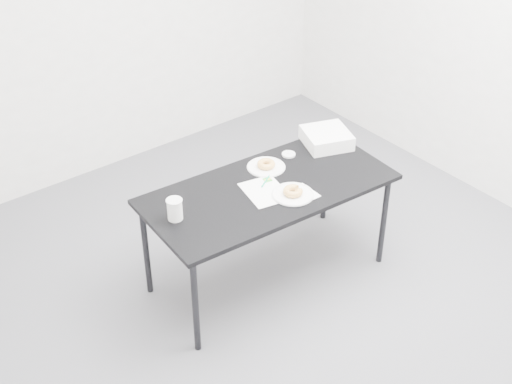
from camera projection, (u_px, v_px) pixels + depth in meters
floor at (269, 300)px, 4.35m from camera, size 4.00×4.00×0.00m
wall_right at (511, 15)px, 4.61m from camera, size 0.02×4.00×2.70m
table at (269, 194)px, 4.19m from camera, size 1.52×0.79×0.68m
scorecard at (265, 191)px, 4.12m from camera, size 0.28×0.32×0.00m
logo_patch at (267, 180)px, 4.22m from camera, size 0.05×0.05×0.00m
pen at (266, 181)px, 4.20m from camera, size 0.12×0.08×0.01m
napkin at (300, 194)px, 4.10m from camera, size 0.17×0.17×0.00m
plate_near at (293, 194)px, 4.09m from camera, size 0.24×0.24×0.01m
donut_near at (293, 191)px, 4.08m from camera, size 0.13×0.13×0.04m
plate_far at (266, 167)px, 4.34m from camera, size 0.23×0.23×0.01m
donut_far at (266, 164)px, 4.33m from camera, size 0.13×0.13×0.04m
coffee_cup at (175, 209)px, 3.87m from camera, size 0.08×0.08×0.13m
cup_lid at (289, 154)px, 4.46m from camera, size 0.09×0.09×0.01m
bakery_box at (326, 138)px, 4.55m from camera, size 0.36×0.36×0.09m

